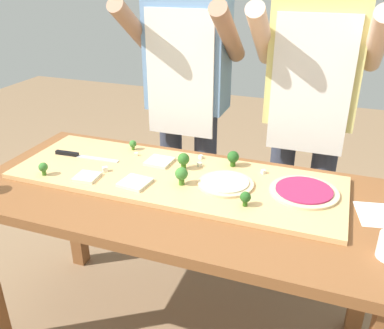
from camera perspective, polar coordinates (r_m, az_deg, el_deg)
prep_table at (r=1.66m, az=-1.86°, el=-6.89°), size 1.62×0.75×0.78m
cutting_board at (r=1.68m, az=-2.37°, el=-1.80°), size 1.33×0.46×0.02m
chefs_knife at (r=1.90m, az=-15.43°, el=1.24°), size 0.31×0.04×0.02m
pizza_whole_beet_magenta at (r=1.60m, az=15.13°, el=-3.56°), size 0.25×0.25×0.02m
pizza_whole_cheese_artichoke at (r=1.60m, az=4.66°, el=-2.58°), size 0.21×0.21×0.02m
pizza_slice_far_left at (r=1.78m, az=-4.49°, el=0.43°), size 0.11×0.11×0.01m
pizza_slice_center at (r=1.62m, az=-7.83°, el=-2.47°), size 0.12×0.12×0.01m
pizza_slice_far_right at (r=1.70m, az=-14.23°, el=-1.66°), size 0.10×0.10×0.01m
broccoli_floret_back_mid at (r=1.71m, az=-1.18°, el=0.67°), size 0.05×0.05×0.07m
broccoli_floret_back_left at (r=1.91m, az=-8.13°, el=2.78°), size 0.03×0.03×0.05m
broccoli_floret_center_right at (r=1.76m, az=-19.76°, el=-0.41°), size 0.04×0.04×0.05m
broccoli_floret_center_left at (r=1.58m, az=-1.46°, el=-1.37°), size 0.05×0.05×0.07m
broccoli_floret_back_right at (r=1.74m, az=5.67°, el=0.97°), size 0.05×0.05×0.07m
broccoli_floret_front_mid at (r=1.46m, az=7.35°, el=-4.53°), size 0.04×0.04×0.05m
cheese_crumble_a at (r=1.74m, az=1.03°, el=0.00°), size 0.02×0.02×0.02m
cheese_crumble_b at (r=1.74m, az=-11.85°, el=-0.63°), size 0.03×0.03×0.02m
cheese_crumble_c at (r=1.81m, az=1.35°, el=1.03°), size 0.02×0.02×0.02m
cheese_crumble_d at (r=1.86m, az=-7.68°, el=1.41°), size 0.02×0.02×0.01m
cheese_crumble_e at (r=1.71m, az=9.80°, el=-0.98°), size 0.02×0.02×0.02m
recipe_note at (r=1.58m, az=23.97°, el=-6.32°), size 0.16×0.19×0.00m
cook_left at (r=2.14m, az=-0.68°, el=10.25°), size 0.54×0.39×1.67m
cook_right at (r=2.01m, az=15.95°, el=8.29°), size 0.54×0.39×1.67m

